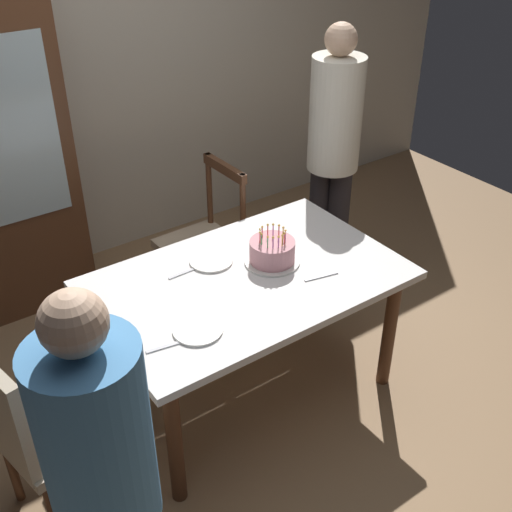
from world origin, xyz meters
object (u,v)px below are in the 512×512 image
object	(u,v)px
plate_far_side	(211,261)
chair_upholstered	(35,427)
birthday_cake	(272,252)
dining_table	(248,292)
person_guest	(334,145)
person_celebrant	(105,482)
chair_spindle_back	(204,244)
plate_near_celebrant	(198,330)

from	to	relation	value
plate_far_side	chair_upholstered	bearing A→B (deg)	-162.57
birthday_cake	chair_upholstered	distance (m)	1.35
dining_table	person_guest	bearing A→B (deg)	29.45
birthday_cake	plate_far_side	size ratio (longest dim) A/B	1.27
birthday_cake	person_celebrant	distance (m)	1.54
dining_table	person_guest	distance (m)	1.26
dining_table	birthday_cake	size ratio (longest dim) A/B	5.34
dining_table	chair_spindle_back	distance (m)	0.85
plate_near_celebrant	person_celebrant	bearing A→B (deg)	-137.76
chair_spindle_back	plate_near_celebrant	bearing A→B (deg)	-122.08
chair_spindle_back	person_celebrant	size ratio (longest dim) A/B	0.59
plate_far_side	chair_upholstered	world-z (taller)	chair_upholstered
plate_far_side	chair_upholstered	xyz separation A→B (m)	(-1.06, -0.33, -0.23)
chair_upholstered	person_celebrant	distance (m)	0.82
birthday_cake	person_guest	xyz separation A→B (m)	(0.89, 0.57, 0.16)
person_celebrant	birthday_cake	bearing A→B (deg)	34.45
dining_table	birthday_cake	world-z (taller)	birthday_cake
birthday_cake	plate_near_celebrant	size ratio (longest dim) A/B	1.27
chair_upholstered	person_guest	xyz separation A→B (m)	(2.20, 0.72, 0.44)
dining_table	person_guest	size ratio (longest dim) A/B	0.88
birthday_cake	person_guest	size ratio (longest dim) A/B	0.16
person_celebrant	person_guest	distance (m)	2.59
dining_table	person_celebrant	bearing A→B (deg)	-142.63
person_celebrant	person_guest	world-z (taller)	person_guest
dining_table	chair_upholstered	bearing A→B (deg)	-174.07
plate_far_side	person_celebrant	world-z (taller)	person_celebrant
chair_spindle_back	person_celebrant	xyz separation A→B (m)	(-1.32, -1.64, 0.46)
dining_table	chair_spindle_back	size ratio (longest dim) A/B	1.57
birthday_cake	chair_upholstered	size ratio (longest dim) A/B	0.29
chair_spindle_back	person_guest	bearing A→B (deg)	-13.45
plate_near_celebrant	chair_spindle_back	xyz separation A→B (m)	(0.64, 1.01, -0.30)
person_celebrant	chair_spindle_back	bearing A→B (deg)	51.09
dining_table	plate_near_celebrant	size ratio (longest dim) A/B	6.80
chair_upholstered	person_celebrant	bearing A→B (deg)	-86.93
plate_far_side	person_guest	xyz separation A→B (m)	(1.14, 0.38, 0.21)
plate_far_side	chair_upholstered	distance (m)	1.13
birthday_cake	plate_near_celebrant	xyz separation A→B (m)	(-0.58, -0.25, -0.05)
birthday_cake	chair_upholstered	bearing A→B (deg)	-173.40
birthday_cake	plate_near_celebrant	distance (m)	0.64
plate_far_side	person_celebrant	size ratio (longest dim) A/B	0.14
chair_spindle_back	person_guest	world-z (taller)	person_guest
plate_near_celebrant	plate_far_side	world-z (taller)	same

